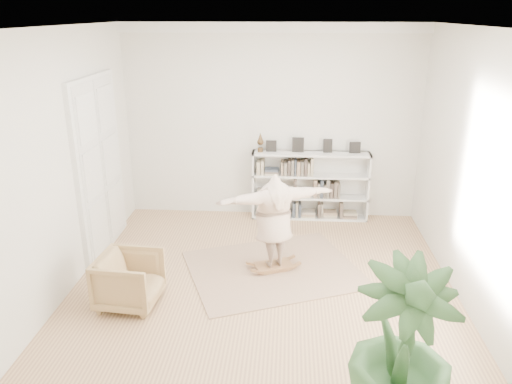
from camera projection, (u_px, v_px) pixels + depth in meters
floor at (262, 292)px, 7.11m from camera, size 6.00×6.00×0.00m
room_shell at (273, 27)px, 8.67m from camera, size 6.00×6.00×6.00m
doors at (100, 168)px, 8.03m from camera, size 0.09×1.78×2.92m
bookshelf at (310, 186)px, 9.49m from camera, size 2.20×0.35×1.64m
armchair at (129, 280)px, 6.72m from camera, size 0.87×0.84×0.73m
rug at (273, 269)px, 7.73m from camera, size 3.07×2.79×0.02m
rocker_board at (273, 266)px, 7.71m from camera, size 0.64×0.52×0.12m
person at (274, 218)px, 7.43m from camera, size 1.86×1.13×1.47m
houseplant at (402, 350)px, 4.56m from camera, size 1.09×1.09×1.71m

